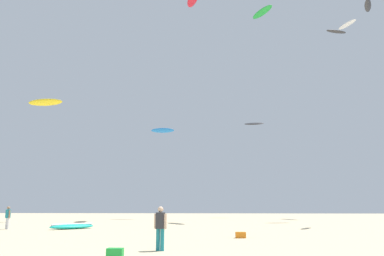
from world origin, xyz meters
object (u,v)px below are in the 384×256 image
Objects in this scene: kite_aloft_2 at (45,102)px; kite_grounded_near at (72,226)px; cooler_box at (115,253)px; kite_aloft_5 at (262,12)px; person_midground at (8,216)px; kite_aloft_4 at (336,32)px; person_foreground at (160,225)px; kite_aloft_1 at (368,5)px; kite_aloft_9 at (163,130)px; gear_bag at (241,235)px; kite_aloft_0 at (254,124)px; kite_aloft_8 at (347,25)px.

kite_grounded_near is at bearing -57.42° from kite_aloft_2.
cooler_box is 37.47m from kite_aloft_5.
kite_aloft_2 is at bearing 53.01° from person_midground.
kite_grounded_near is 35.89m from kite_aloft_4.
person_foreground is 0.66× the size of kite_aloft_1.
kite_aloft_1 is at bearing -31.47° from kite_aloft_9.
kite_aloft_9 is (-2.54, 33.45, 10.70)m from cooler_box.
kite_aloft_4 reaches higher than gear_bag.
kite_grounded_near is at bearing -124.00° from kite_aloft_0.
kite_grounded_near is at bearing -150.56° from kite_aloft_4.
cooler_box is at bearing -122.58° from gear_bag.
person_foreground is at bearing -102.62° from kite_aloft_0.
cooler_box is 34.30m from kite_aloft_1.
kite_aloft_8 reaches higher than gear_bag.
kite_aloft_8 reaches higher than kite_aloft_2.
kite_aloft_9 is at bearing 167.29° from kite_aloft_4.
cooler_box is 0.19× the size of kite_aloft_9.
person_midground is 0.53× the size of kite_grounded_near.
kite_grounded_near is at bearing -124.50° from person_foreground.
cooler_box is at bearing -103.87° from kite_aloft_0.
person_foreground is at bearing -97.42° from person_midground.
kite_aloft_2 is 1.67× the size of kite_aloft_4.
kite_aloft_5 reaches higher than gear_bag.
kite_grounded_near is 32.98m from kite_aloft_1.
person_foreground is at bearing -122.05° from gear_bag.
person_midground is at bearing -167.94° from kite_aloft_1.
gear_bag is 0.15× the size of kite_aloft_5.
kite_aloft_4 reaches higher than person_midground.
kite_aloft_5 is at bearing -25.85° from kite_aloft_9.
kite_aloft_1 is at bearing -13.42° from kite_aloft_2.
kite_aloft_9 reaches higher than person_foreground.
kite_grounded_near is at bearing -48.01° from person_midground.
gear_bag is 0.21× the size of kite_aloft_1.
kite_grounded_near is 5.54× the size of cooler_box.
kite_aloft_4 reaches higher than person_foreground.
kite_aloft_0 is at bearing 76.13° from cooler_box.
kite_grounded_near is at bearing -166.83° from kite_aloft_1.
person_midground is 23.47m from kite_aloft_9.
kite_aloft_5 is (25.43, -1.17, 10.20)m from kite_aloft_2.
cooler_box is at bearing -109.21° from kite_aloft_5.
kite_aloft_0 is (20.99, 24.74, 11.77)m from person_midground.
kite_aloft_9 is (-12.14, 5.88, -12.78)m from kite_aloft_5.
kite_aloft_8 reaches higher than kite_grounded_near.
kite_aloft_8 is at bearing 75.47° from kite_aloft_1.
person_midground reaches higher than gear_bag.
kite_aloft_2 reaches higher than gear_bag.
kite_grounded_near is at bearing -142.11° from kite_aloft_8.
kite_aloft_8 is (38.90, 9.08, 13.37)m from kite_aloft_2.
kite_aloft_0 reaches higher than person_foreground.
kite_aloft_4 reaches higher than kite_aloft_9.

